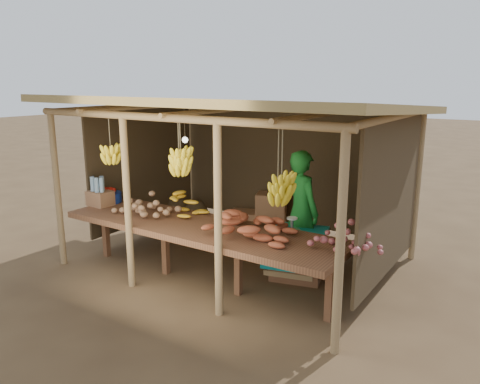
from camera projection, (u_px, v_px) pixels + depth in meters
The scene contains 13 objects.
ground at pixel (240, 261), 6.94m from camera, with size 60.00×60.00×0.00m, color brown.
stall_structure at pixel (238, 133), 6.39m from camera, with size 4.70×3.50×2.43m.
counter at pixel (199, 230), 6.00m from camera, with size 3.90×1.05×0.80m.
potato_heap at pixel (146, 202), 6.40m from camera, with size 0.89×0.53×0.36m, color #A27854, non-canonical shape.
sweet_potato_heap at pixel (248, 219), 5.62m from camera, with size 1.13×0.68×0.36m, color #A64B2A, non-canonical shape.
onion_heap at pixel (344, 237), 4.99m from camera, with size 0.82×0.49×0.36m, color #B45957, non-canonical shape.
banana_pile at pixel (179, 202), 6.44m from camera, with size 0.60×0.36×0.35m, color yellow, non-canonical shape.
tomato_basin at pixel (107, 196), 7.11m from camera, with size 0.43×0.43×0.22m.
bottle_box at pixel (100, 194), 6.91m from camera, with size 0.35×0.28×0.44m.
vendor at pixel (301, 211), 6.46m from camera, with size 0.62×0.41×1.70m, color #197124.
tarp_crate at pixel (298, 252), 6.29m from camera, with size 0.86×0.78×0.87m.
carton_stack at pixel (262, 218), 7.91m from camera, with size 1.12×0.54×0.77m.
burlap_sacks at pixel (187, 212), 8.54m from camera, with size 0.89×0.47×0.63m.
Camera 1 is at (3.58, -5.45, 2.60)m, focal length 35.00 mm.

